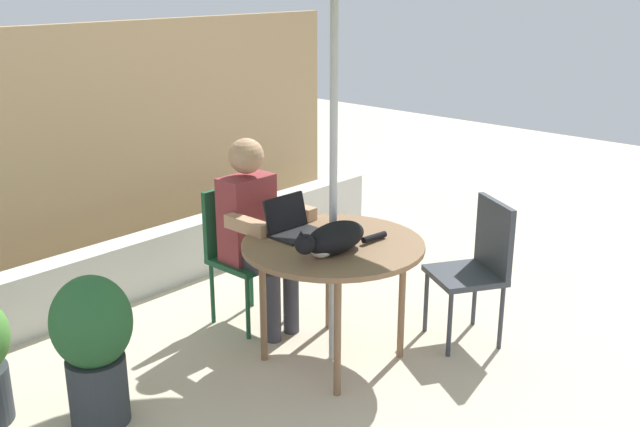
{
  "coord_description": "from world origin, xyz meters",
  "views": [
    {
      "loc": [
        -2.95,
        -2.59,
        2.18
      ],
      "look_at": [
        0.0,
        0.1,
        0.88
      ],
      "focal_mm": 41.57,
      "sensor_mm": 36.0,
      "label": 1
    }
  ],
  "objects_px": {
    "cat": "(332,239)",
    "chair_empty": "(479,260)",
    "patio_table": "(333,252)",
    "laptop": "(292,223)",
    "potted_plant_by_chair": "(93,342)",
    "chair_occupied": "(239,244)",
    "person_seated": "(255,224)"
  },
  "relations": [
    {
      "from": "chair_occupied",
      "to": "person_seated",
      "type": "distance_m",
      "value": 0.23
    },
    {
      "from": "patio_table",
      "to": "chair_empty",
      "type": "height_order",
      "value": "chair_empty"
    },
    {
      "from": "chair_occupied",
      "to": "potted_plant_by_chair",
      "type": "relative_size",
      "value": 1.12
    },
    {
      "from": "chair_empty",
      "to": "laptop",
      "type": "relative_size",
      "value": 2.86
    },
    {
      "from": "patio_table",
      "to": "cat",
      "type": "distance_m",
      "value": 0.22
    },
    {
      "from": "chair_empty",
      "to": "chair_occupied",
      "type": "bearing_deg",
      "value": 121.52
    },
    {
      "from": "chair_empty",
      "to": "potted_plant_by_chair",
      "type": "distance_m",
      "value": 2.28
    },
    {
      "from": "cat",
      "to": "chair_occupied",
      "type": "bearing_deg",
      "value": 81.79
    },
    {
      "from": "patio_table",
      "to": "chair_empty",
      "type": "xyz_separation_m",
      "value": [
        0.79,
        -0.48,
        -0.15
      ]
    },
    {
      "from": "patio_table",
      "to": "chair_occupied",
      "type": "relative_size",
      "value": 1.17
    },
    {
      "from": "patio_table",
      "to": "cat",
      "type": "relative_size",
      "value": 1.6
    },
    {
      "from": "laptop",
      "to": "cat",
      "type": "height_order",
      "value": "laptop"
    },
    {
      "from": "person_seated",
      "to": "laptop",
      "type": "relative_size",
      "value": 3.96
    },
    {
      "from": "person_seated",
      "to": "cat",
      "type": "relative_size",
      "value": 1.89
    },
    {
      "from": "chair_empty",
      "to": "person_seated",
      "type": "relative_size",
      "value": 0.72
    },
    {
      "from": "chair_occupied",
      "to": "chair_empty",
      "type": "xyz_separation_m",
      "value": [
        0.79,
        -1.29,
        0.0
      ]
    },
    {
      "from": "laptop",
      "to": "chair_occupied",
      "type": "bearing_deg",
      "value": 84.84
    },
    {
      "from": "patio_table",
      "to": "chair_occupied",
      "type": "height_order",
      "value": "chair_occupied"
    },
    {
      "from": "person_seated",
      "to": "potted_plant_by_chair",
      "type": "bearing_deg",
      "value": -170.97
    },
    {
      "from": "chair_empty",
      "to": "laptop",
      "type": "bearing_deg",
      "value": 137.68
    },
    {
      "from": "person_seated",
      "to": "laptop",
      "type": "bearing_deg",
      "value": -97.34
    },
    {
      "from": "person_seated",
      "to": "cat",
      "type": "height_order",
      "value": "person_seated"
    },
    {
      "from": "patio_table",
      "to": "potted_plant_by_chair",
      "type": "relative_size",
      "value": 1.31
    },
    {
      "from": "chair_empty",
      "to": "laptop",
      "type": "height_order",
      "value": "laptop"
    },
    {
      "from": "patio_table",
      "to": "person_seated",
      "type": "xyz_separation_m",
      "value": [
        -0.0,
        0.65,
        0.02
      ]
    },
    {
      "from": "person_seated",
      "to": "laptop",
      "type": "xyz_separation_m",
      "value": [
        -0.05,
        -0.37,
        0.1
      ]
    },
    {
      "from": "laptop",
      "to": "chair_empty",
      "type": "bearing_deg",
      "value": -42.32
    },
    {
      "from": "patio_table",
      "to": "laptop",
      "type": "bearing_deg",
      "value": 99.64
    },
    {
      "from": "chair_occupied",
      "to": "chair_empty",
      "type": "relative_size",
      "value": 1.0
    },
    {
      "from": "chair_occupied",
      "to": "chair_empty",
      "type": "bearing_deg",
      "value": -58.48
    },
    {
      "from": "patio_table",
      "to": "laptop",
      "type": "relative_size",
      "value": 3.34
    },
    {
      "from": "cat",
      "to": "chair_empty",
      "type": "bearing_deg",
      "value": -21.97
    }
  ]
}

